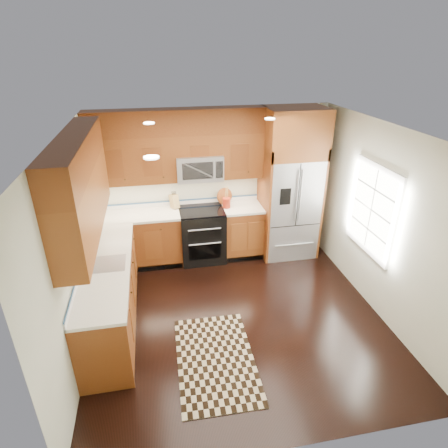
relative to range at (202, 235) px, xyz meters
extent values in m
plane|color=black|center=(0.25, -1.67, -0.47)|extent=(4.00, 4.00, 0.00)
cube|color=silver|center=(0.25, 0.33, 0.83)|extent=(4.00, 0.02, 2.60)
cube|color=silver|center=(-1.75, -1.67, 0.83)|extent=(0.02, 4.00, 2.60)
cube|color=silver|center=(2.25, -1.67, 0.83)|extent=(0.02, 4.00, 2.60)
cube|color=white|center=(2.23, -1.47, 0.93)|extent=(0.04, 1.10, 1.30)
cube|color=white|center=(2.22, -1.47, 0.93)|extent=(0.02, 0.95, 1.15)
cube|color=brown|center=(-1.06, 0.03, -0.02)|extent=(1.37, 0.60, 0.90)
cube|color=brown|center=(0.74, 0.03, -0.02)|extent=(0.72, 0.60, 0.90)
cube|color=brown|center=(-1.45, -1.47, -0.02)|extent=(0.60, 2.40, 0.90)
cube|color=white|center=(-0.32, 0.03, 0.45)|extent=(2.85, 0.62, 0.04)
cube|color=white|center=(-1.45, -1.47, 0.45)|extent=(0.62, 2.40, 0.04)
cube|color=brown|center=(-0.32, 0.17, 1.36)|extent=(2.85, 0.33, 0.75)
cube|color=brown|center=(-1.58, -1.47, 1.36)|extent=(0.33, 2.40, 0.75)
cube|color=brown|center=(-0.32, 0.17, 1.93)|extent=(2.85, 0.33, 0.40)
cube|color=brown|center=(-1.58, -1.47, 1.93)|extent=(0.33, 2.40, 0.40)
cube|color=black|center=(0.00, 0.00, -0.01)|extent=(0.76, 0.64, 0.92)
cube|color=black|center=(0.00, 0.00, 0.47)|extent=(0.76, 0.60, 0.02)
cube|color=black|center=(0.00, -0.31, 0.15)|extent=(0.55, 0.01, 0.18)
cube|color=black|center=(0.00, -0.31, -0.17)|extent=(0.55, 0.01, 0.28)
cylinder|color=#B2B2B7|center=(0.00, -0.34, 0.27)|extent=(0.55, 0.02, 0.02)
cylinder|color=#B2B2B7|center=(0.00, -0.34, 0.00)|extent=(0.55, 0.02, 0.02)
cube|color=#B2B2B7|center=(0.00, 0.13, 1.19)|extent=(0.76, 0.40, 0.42)
cube|color=black|center=(-0.05, -0.06, 1.19)|extent=(0.50, 0.01, 0.28)
cube|color=#B2B2B7|center=(1.55, -0.04, 0.43)|extent=(0.90, 0.74, 1.80)
cube|color=black|center=(1.55, -0.41, 0.78)|extent=(0.01, 0.01, 1.08)
cube|color=black|center=(1.33, -0.41, 0.78)|extent=(0.18, 0.01, 0.28)
cube|color=brown|center=(1.08, -0.04, 0.53)|extent=(0.04, 0.74, 2.00)
cube|color=brown|center=(2.02, -0.04, 0.53)|extent=(0.04, 0.74, 2.00)
cube|color=brown|center=(1.55, -0.04, 1.73)|extent=(0.98, 0.74, 0.80)
cube|color=#B2B2B7|center=(-1.45, -1.47, 0.48)|extent=(0.50, 0.42, 0.02)
cylinder|color=#B2B2B7|center=(-1.65, -1.25, 0.61)|extent=(0.02, 0.02, 0.28)
torus|color=#B2B2B7|center=(-1.65, -1.33, 0.75)|extent=(0.18, 0.02, 0.18)
cube|color=black|center=(-0.19, -2.43, -0.46)|extent=(0.96, 1.57, 0.01)
cube|color=#A48A50|center=(-0.44, 0.20, 0.59)|extent=(0.16, 0.18, 0.24)
cylinder|color=#A22813|center=(0.44, 0.04, 0.56)|extent=(0.17, 0.17, 0.18)
cylinder|color=brown|center=(0.44, 0.21, 0.48)|extent=(0.37, 0.37, 0.02)
camera|label=1|loc=(-0.73, -5.79, 3.04)|focal=30.00mm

